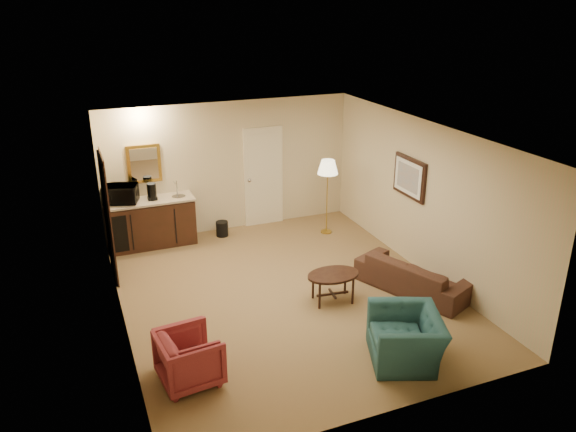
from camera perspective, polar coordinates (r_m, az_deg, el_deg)
name	(u,v)px	position (r m, az deg, el deg)	size (l,w,h in m)	color
ground	(285,294)	(9.11, -0.26, -7.89)	(6.00, 6.00, 0.00)	#8A6446
room_walls	(262,179)	(9.05, -2.66, 3.78)	(5.02, 6.01, 2.61)	beige
wetbar_cabinet	(151,223)	(10.94, -13.70, -0.66)	(1.64, 0.58, 0.92)	#351910
sofa	(413,270)	(9.26, 12.63, -5.39)	(1.86, 0.54, 0.73)	black
teal_armchair	(406,330)	(7.55, 11.94, -11.27)	(1.00, 0.65, 0.88)	#214A54
rose_chair_near	(187,352)	(7.27, -10.19, -13.45)	(0.67, 0.62, 0.68)	#973135
rose_chair_far	(189,356)	(7.16, -9.98, -13.83)	(0.71, 0.67, 0.73)	#973135
coffee_table	(333,287)	(8.82, 4.57, -7.23)	(0.83, 0.56, 0.48)	black
floor_lamp	(327,197)	(11.12, 3.99, 1.96)	(0.40, 0.40, 1.52)	gold
waste_bin	(222,229)	(11.23, -6.71, -1.29)	(0.24, 0.24, 0.30)	black
microwave	(120,192)	(10.70, -16.68, 2.35)	(0.60, 0.33, 0.41)	black
coffee_maker	(152,192)	(10.72, -13.67, 2.42)	(0.17, 0.17, 0.32)	black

